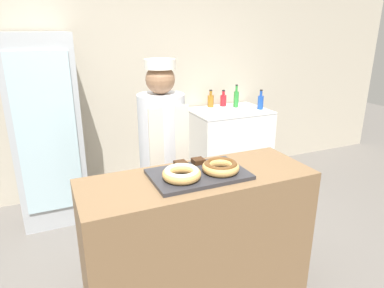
{
  "coord_description": "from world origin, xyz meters",
  "views": [
    {
      "loc": [
        -0.83,
        -1.77,
        1.85
      ],
      "look_at": [
        0.0,
        0.1,
        1.16
      ],
      "focal_mm": 32.0,
      "sensor_mm": 36.0,
      "label": 1
    }
  ],
  "objects_px": {
    "donut_light_glaze": "(182,173)",
    "bottle_amber": "(211,100)",
    "donut_chocolate_glaze": "(221,166)",
    "brownie_back_left": "(181,164)",
    "beverage_fridge": "(47,130)",
    "bottle_red": "(223,100)",
    "baker_person": "(163,160)",
    "bottle_green": "(236,98)",
    "bottle_blue": "(261,102)",
    "serving_tray": "(198,174)",
    "chest_freezer": "(228,146)",
    "brownie_back_right": "(198,161)"
  },
  "relations": [
    {
      "from": "beverage_fridge",
      "to": "donut_chocolate_glaze",
      "type": "bearing_deg",
      "value": -61.48
    },
    {
      "from": "donut_chocolate_glaze",
      "to": "brownie_back_left",
      "type": "relative_size",
      "value": 3.07
    },
    {
      "from": "donut_chocolate_glaze",
      "to": "serving_tray",
      "type": "bearing_deg",
      "value": 161.28
    },
    {
      "from": "bottle_blue",
      "to": "bottle_amber",
      "type": "bearing_deg",
      "value": 144.0
    },
    {
      "from": "donut_chocolate_glaze",
      "to": "bottle_blue",
      "type": "relative_size",
      "value": 0.98
    },
    {
      "from": "donut_chocolate_glaze",
      "to": "bottle_amber",
      "type": "bearing_deg",
      "value": 64.76
    },
    {
      "from": "baker_person",
      "to": "beverage_fridge",
      "type": "xyz_separation_m",
      "value": [
        -0.8,
        1.13,
        0.04
      ]
    },
    {
      "from": "bottle_red",
      "to": "donut_chocolate_glaze",
      "type": "bearing_deg",
      "value": -119.25
    },
    {
      "from": "donut_light_glaze",
      "to": "bottle_green",
      "type": "xyz_separation_m",
      "value": [
        1.5,
        1.89,
        -0.01
      ]
    },
    {
      "from": "brownie_back_right",
      "to": "chest_freezer",
      "type": "xyz_separation_m",
      "value": [
        1.15,
        1.59,
        -0.55
      ]
    },
    {
      "from": "chest_freezer",
      "to": "bottle_red",
      "type": "relative_size",
      "value": 4.54
    },
    {
      "from": "donut_light_glaze",
      "to": "bottle_blue",
      "type": "distance_m",
      "value": 2.39
    },
    {
      "from": "brownie_back_left",
      "to": "bottle_red",
      "type": "xyz_separation_m",
      "value": [
        1.32,
        1.82,
        -0.02
      ]
    },
    {
      "from": "chest_freezer",
      "to": "bottle_amber",
      "type": "xyz_separation_m",
      "value": [
        -0.13,
        0.25,
        0.54
      ]
    },
    {
      "from": "donut_chocolate_glaze",
      "to": "beverage_fridge",
      "type": "xyz_separation_m",
      "value": [
        -0.96,
        1.77,
        -0.12
      ]
    },
    {
      "from": "serving_tray",
      "to": "baker_person",
      "type": "relative_size",
      "value": 0.36
    },
    {
      "from": "bottle_amber",
      "to": "bottle_red",
      "type": "xyz_separation_m",
      "value": [
        0.17,
        -0.02,
        -0.0
      ]
    },
    {
      "from": "bottle_blue",
      "to": "bottle_green",
      "type": "bearing_deg",
      "value": 133.48
    },
    {
      "from": "donut_light_glaze",
      "to": "brownie_back_left",
      "type": "bearing_deg",
      "value": 69.66
    },
    {
      "from": "baker_person",
      "to": "donut_light_glaze",
      "type": "bearing_deg",
      "value": -99.13
    },
    {
      "from": "bottle_red",
      "to": "donut_light_glaze",
      "type": "bearing_deg",
      "value": -124.63
    },
    {
      "from": "brownie_back_left",
      "to": "brownie_back_right",
      "type": "relative_size",
      "value": 1.0
    },
    {
      "from": "serving_tray",
      "to": "baker_person",
      "type": "height_order",
      "value": "baker_person"
    },
    {
      "from": "donut_chocolate_glaze",
      "to": "bottle_red",
      "type": "relative_size",
      "value": 1.15
    },
    {
      "from": "brownie_back_left",
      "to": "baker_person",
      "type": "bearing_deg",
      "value": 85.61
    },
    {
      "from": "serving_tray",
      "to": "bottle_blue",
      "type": "xyz_separation_m",
      "value": [
        1.58,
        1.62,
        0.02
      ]
    },
    {
      "from": "serving_tray",
      "to": "chest_freezer",
      "type": "height_order",
      "value": "serving_tray"
    },
    {
      "from": "brownie_back_right",
      "to": "bottle_blue",
      "type": "relative_size",
      "value": 0.32
    },
    {
      "from": "baker_person",
      "to": "bottle_blue",
      "type": "distance_m",
      "value": 1.91
    },
    {
      "from": "baker_person",
      "to": "bottle_amber",
      "type": "relative_size",
      "value": 7.66
    },
    {
      "from": "serving_tray",
      "to": "bottle_amber",
      "type": "distance_m",
      "value": 2.26
    },
    {
      "from": "donut_light_glaze",
      "to": "brownie_back_left",
      "type": "distance_m",
      "value": 0.2
    },
    {
      "from": "brownie_back_left",
      "to": "chest_freezer",
      "type": "bearing_deg",
      "value": 51.33
    },
    {
      "from": "brownie_back_left",
      "to": "donut_chocolate_glaze",
      "type": "bearing_deg",
      "value": -43.57
    },
    {
      "from": "chest_freezer",
      "to": "bottle_amber",
      "type": "height_order",
      "value": "bottle_amber"
    },
    {
      "from": "baker_person",
      "to": "brownie_back_right",
      "type": "bearing_deg",
      "value": -78.94
    },
    {
      "from": "brownie_back_left",
      "to": "bottle_green",
      "type": "bearing_deg",
      "value": 49.92
    },
    {
      "from": "donut_light_glaze",
      "to": "bottle_amber",
      "type": "distance_m",
      "value": 2.36
    },
    {
      "from": "beverage_fridge",
      "to": "bottle_amber",
      "type": "xyz_separation_m",
      "value": [
        1.92,
        0.25,
        0.09
      ]
    },
    {
      "from": "brownie_back_left",
      "to": "bottle_blue",
      "type": "bearing_deg",
      "value": 42.05
    },
    {
      "from": "bottle_green",
      "to": "brownie_back_right",
      "type": "bearing_deg",
      "value": -127.52
    },
    {
      "from": "serving_tray",
      "to": "bottle_green",
      "type": "xyz_separation_m",
      "value": [
        1.37,
        1.84,
        0.04
      ]
    },
    {
      "from": "donut_light_glaze",
      "to": "beverage_fridge",
      "type": "xyz_separation_m",
      "value": [
        -0.7,
        1.77,
        -0.12
      ]
    },
    {
      "from": "baker_person",
      "to": "bottle_green",
      "type": "bearing_deg",
      "value": 41.61
    },
    {
      "from": "donut_light_glaze",
      "to": "brownie_back_left",
      "type": "xyz_separation_m",
      "value": [
        0.07,
        0.18,
        -0.02
      ]
    },
    {
      "from": "donut_chocolate_glaze",
      "to": "bottle_amber",
      "type": "relative_size",
      "value": 1.09
    },
    {
      "from": "brownie_back_left",
      "to": "beverage_fridge",
      "type": "distance_m",
      "value": 1.77
    },
    {
      "from": "chest_freezer",
      "to": "bottle_amber",
      "type": "relative_size",
      "value": 4.29
    },
    {
      "from": "chest_freezer",
      "to": "bottle_green",
      "type": "relative_size",
      "value": 3.29
    },
    {
      "from": "baker_person",
      "to": "bottle_blue",
      "type": "bearing_deg",
      "value": 32.4
    }
  ]
}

